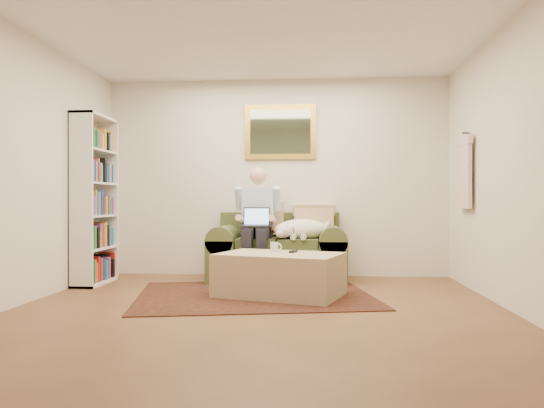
# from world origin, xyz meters

# --- Properties ---
(room_shell) EXTENTS (4.51, 5.00, 2.61)m
(room_shell) POSITION_xyz_m (0.00, 0.35, 1.30)
(room_shell) COLOR brown
(room_shell) RESTS_ON ground
(rug) EXTENTS (2.70, 2.32, 0.01)m
(rug) POSITION_xyz_m (-0.11, 0.96, 0.01)
(rug) COLOR black
(rug) RESTS_ON room_shell
(sofa) EXTENTS (1.67, 0.85, 1.00)m
(sofa) POSITION_xyz_m (0.06, 2.04, 0.29)
(sofa) COLOR #586A38
(sofa) RESTS_ON room_shell
(seated_man) EXTENTS (0.55, 0.79, 1.41)m
(seated_man) POSITION_xyz_m (-0.19, 1.89, 0.70)
(seated_man) COLOR #8CAFD8
(seated_man) RESTS_ON sofa
(laptop) EXTENTS (0.32, 0.26, 0.24)m
(laptop) POSITION_xyz_m (-0.19, 1.82, 0.74)
(laptop) COLOR black
(laptop) RESTS_ON seated_man
(sleeping_dog) EXTENTS (0.69, 0.43, 0.26)m
(sleeping_dog) POSITION_xyz_m (0.36, 1.96, 0.64)
(sleeping_dog) COLOR white
(sleeping_dog) RESTS_ON sofa
(ottoman) EXTENTS (1.40, 1.11, 0.44)m
(ottoman) POSITION_xyz_m (0.15, 0.92, 0.22)
(ottoman) COLOR tan
(ottoman) RESTS_ON room_shell
(coffee_mug) EXTENTS (0.08, 0.08, 0.10)m
(coffee_mug) POSITION_xyz_m (0.08, 1.11, 0.49)
(coffee_mug) COLOR white
(coffee_mug) RESTS_ON ottoman
(tv_remote) EXTENTS (0.09, 0.16, 0.02)m
(tv_remote) POSITION_xyz_m (0.29, 1.03, 0.45)
(tv_remote) COLOR black
(tv_remote) RESTS_ON ottoman
(bookshelf) EXTENTS (0.28, 0.80, 2.00)m
(bookshelf) POSITION_xyz_m (-2.10, 1.60, 1.00)
(bookshelf) COLOR white
(bookshelf) RESTS_ON room_shell
(wall_mirror) EXTENTS (0.94, 0.04, 0.72)m
(wall_mirror) POSITION_xyz_m (0.06, 2.47, 1.90)
(wall_mirror) COLOR gold
(wall_mirror) RESTS_ON room_shell
(hanging_shirt) EXTENTS (0.06, 0.52, 0.90)m
(hanging_shirt) POSITION_xyz_m (2.19, 1.60, 1.35)
(hanging_shirt) COLOR beige
(hanging_shirt) RESTS_ON room_shell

